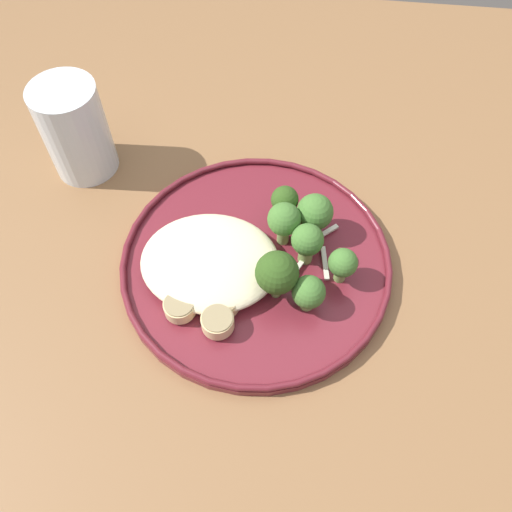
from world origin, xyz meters
TOP-DOWN VIEW (x-y plane):
  - ground at (0.00, 0.00)m, footprint 6.00×6.00m
  - wooden_dining_table at (0.00, 0.00)m, footprint 1.40×1.00m
  - dinner_plate at (-0.06, -0.02)m, footprint 0.29×0.29m
  - noodle_bed at (-0.10, -0.04)m, footprint 0.15×0.12m
  - seared_scallop_tilted_round at (-0.08, -0.08)m, footprint 0.03×0.03m
  - seared_scallop_tiny_bay at (-0.13, -0.09)m, footprint 0.03×0.03m
  - seared_scallop_large_seared at (-0.05, -0.04)m, footprint 0.03×0.03m
  - seared_scallop_left_edge at (-0.08, -0.04)m, footprint 0.02×0.02m
  - seared_scallop_center_golden at (-0.09, -0.10)m, footprint 0.03×0.03m
  - broccoli_floret_small_sprig at (-0.01, -0.01)m, footprint 0.03×0.03m
  - broccoli_floret_front_edge at (-0.03, 0.04)m, footprint 0.03×0.03m
  - broccoli_floret_rear_charred at (0.03, -0.03)m, footprint 0.03×0.03m
  - broccoli_floret_center_pile at (-0.00, 0.03)m, footprint 0.04×0.04m
  - broccoli_floret_split_head at (-0.03, 0.01)m, footprint 0.04×0.04m
  - broccoli_floret_right_tilted at (-0.03, -0.06)m, footprint 0.04×0.04m
  - broccoli_floret_near_rim at (0.00, -0.07)m, footprint 0.03×0.03m
  - onion_sliver_short_strip at (-0.01, -0.02)m, footprint 0.03×0.05m
  - onion_sliver_curled_piece at (0.02, -0.02)m, footprint 0.01×0.04m
  - onion_sliver_long_sliver at (0.01, 0.02)m, footprint 0.04×0.04m
  - water_glass at (-0.28, 0.10)m, footprint 0.08×0.08m

SIDE VIEW (x-z plane):
  - ground at x=0.00m, z-range 0.00..0.00m
  - wooden_dining_table at x=0.00m, z-range 0.29..1.03m
  - dinner_plate at x=-0.06m, z-range 0.74..0.76m
  - onion_sliver_short_strip at x=-0.01m, z-range 0.75..0.76m
  - onion_sliver_curled_piece at x=0.02m, z-range 0.75..0.76m
  - onion_sliver_long_sliver at x=0.01m, z-range 0.75..0.76m
  - seared_scallop_large_seared at x=-0.05m, z-range 0.75..0.77m
  - seared_scallop_tilted_round at x=-0.08m, z-range 0.75..0.77m
  - seared_scallop_left_edge at x=-0.08m, z-range 0.75..0.77m
  - seared_scallop_tiny_bay at x=-0.13m, z-range 0.75..0.77m
  - seared_scallop_center_golden at x=-0.09m, z-range 0.75..0.77m
  - noodle_bed at x=-0.10m, z-range 0.75..0.78m
  - broccoli_floret_near_rim at x=0.00m, z-range 0.75..0.80m
  - broccoli_floret_rear_charred at x=0.03m, z-range 0.76..0.80m
  - broccoli_floret_front_edge at x=-0.03m, z-range 0.76..0.81m
  - broccoli_floret_small_sprig at x=-0.01m, z-range 0.76..0.81m
  - broccoli_floret_center_pile at x=0.00m, z-range 0.76..0.81m
  - broccoli_floret_split_head at x=-0.03m, z-range 0.76..0.82m
  - water_glass at x=-0.28m, z-range 0.73..0.85m
  - broccoli_floret_right_tilted at x=-0.03m, z-range 0.76..0.82m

